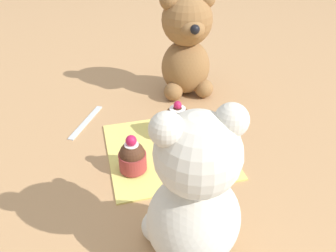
% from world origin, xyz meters
% --- Properties ---
extents(ground_plane, '(4.00, 4.00, 0.00)m').
position_xyz_m(ground_plane, '(0.00, 0.00, 0.00)').
color(ground_plane, tan).
extents(knitted_placemat, '(0.22, 0.22, 0.01)m').
position_xyz_m(knitted_placemat, '(0.00, 0.00, 0.00)').
color(knitted_placemat, '#E0D166').
rests_on(knitted_placemat, ground_plane).
extents(teddy_bear_cream, '(0.12, 0.11, 0.22)m').
position_xyz_m(teddy_bear_cream, '(0.02, 0.21, 0.10)').
color(teddy_bear_cream, beige).
rests_on(teddy_bear_cream, ground_plane).
extents(teddy_bear_tan, '(0.12, 0.13, 0.24)m').
position_xyz_m(teddy_bear_tan, '(-0.10, -0.21, 0.12)').
color(teddy_bear_tan, olive).
rests_on(teddy_bear_tan, ground_plane).
extents(cupcake_near_cream_bear, '(0.05, 0.05, 0.07)m').
position_xyz_m(cupcake_near_cream_bear, '(0.07, 0.04, 0.03)').
color(cupcake_near_cream_bear, '#993333').
rests_on(cupcake_near_cream_bear, knitted_placemat).
extents(saucer_plate, '(0.08, 0.08, 0.01)m').
position_xyz_m(saucer_plate, '(-0.03, -0.04, 0.01)').
color(saucer_plate, silver).
rests_on(saucer_plate, knitted_placemat).
extents(cupcake_near_tan_bear, '(0.06, 0.06, 0.07)m').
position_xyz_m(cupcake_near_tan_bear, '(-0.03, -0.04, 0.04)').
color(cupcake_near_tan_bear, '#993333').
rests_on(cupcake_near_tan_bear, saucer_plate).
extents(teaspoon, '(0.08, 0.12, 0.01)m').
position_xyz_m(teaspoon, '(0.14, -0.13, 0.00)').
color(teaspoon, silver).
rests_on(teaspoon, ground_plane).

